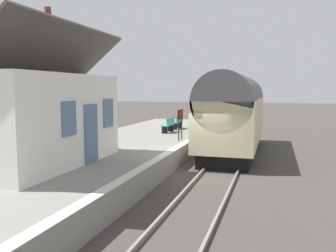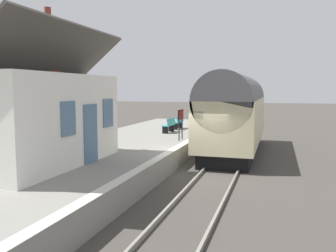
# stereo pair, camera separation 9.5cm
# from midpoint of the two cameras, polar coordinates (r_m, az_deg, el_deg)

# --- Properties ---
(ground_plane) EXTENTS (160.00, 160.00, 0.00)m
(ground_plane) POSITION_cam_midpoint_polar(r_m,az_deg,el_deg) (15.21, 4.50, -7.50)
(ground_plane) COLOR #423D38
(platform) EXTENTS (32.00, 6.16, 0.88)m
(platform) POSITION_cam_midpoint_polar(r_m,az_deg,el_deg) (16.44, -9.57, -4.98)
(platform) COLOR gray
(platform) RESTS_ON ground
(platform_edge_coping) EXTENTS (32.00, 0.36, 0.02)m
(platform_edge_coping) POSITION_cam_midpoint_polar(r_m,az_deg,el_deg) (15.32, 0.20, -3.99)
(platform_edge_coping) COLOR beige
(platform_edge_coping) RESTS_ON platform
(rail_near) EXTENTS (52.00, 0.08, 0.14)m
(rail_near) POSITION_cam_midpoint_polar(r_m,az_deg,el_deg) (14.95, 10.64, -7.55)
(rail_near) COLOR gray
(rail_near) RESTS_ON ground
(rail_far) EXTENTS (52.00, 0.08, 0.14)m
(rail_far) POSITION_cam_midpoint_polar(r_m,az_deg,el_deg) (15.16, 5.17, -7.28)
(rail_far) COLOR gray
(rail_far) RESTS_ON ground
(train) EXTENTS (10.28, 2.73, 4.32)m
(train) POSITION_cam_midpoint_polar(r_m,az_deg,el_deg) (19.95, 10.30, 2.06)
(train) COLOR black
(train) RESTS_ON ground
(station_building) EXTENTS (6.62, 3.85, 5.60)m
(station_building) POSITION_cam_midpoint_polar(r_m,az_deg,el_deg) (13.40, -20.70, 1.54)
(station_building) COLOR white
(station_building) RESTS_ON platform
(bench_near_building) EXTENTS (1.41, 0.45, 0.88)m
(bench_near_building) POSITION_cam_midpoint_polar(r_m,az_deg,el_deg) (23.86, 1.42, 0.68)
(bench_near_building) COLOR teal
(bench_near_building) RESTS_ON platform
(bench_platform_end) EXTENTS (1.42, 0.49, 0.88)m
(bench_platform_end) POSITION_cam_midpoint_polar(r_m,az_deg,el_deg) (21.82, -0.00, 0.20)
(bench_platform_end) COLOR teal
(bench_platform_end) RESTS_ON platform
(planter_bench_left) EXTENTS (0.52, 0.52, 0.76)m
(planter_bench_left) POSITION_cam_midpoint_polar(r_m,az_deg,el_deg) (19.13, -13.64, -1.02)
(planter_bench_left) COLOR black
(planter_bench_left) RESTS_ON platform
(station_sign_board) EXTENTS (0.96, 0.06, 1.57)m
(station_sign_board) POSITION_cam_midpoint_polar(r_m,az_deg,el_deg) (18.58, 1.82, 1.41)
(station_sign_board) COLOR black
(station_sign_board) RESTS_ON platform
(tree_far_right) EXTENTS (3.08, 2.75, 6.26)m
(tree_far_right) POSITION_cam_midpoint_polar(r_m,az_deg,el_deg) (24.85, -22.36, 7.45)
(tree_far_right) COLOR #4C3828
(tree_far_right) RESTS_ON ground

